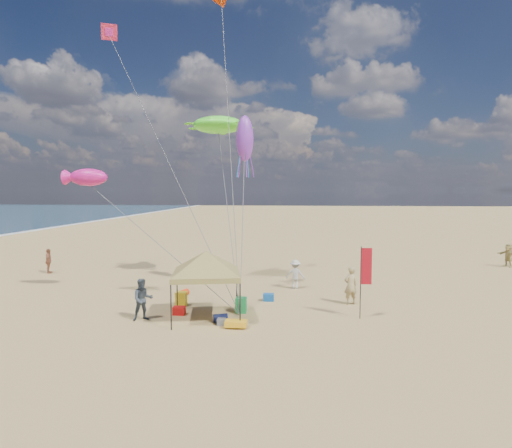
% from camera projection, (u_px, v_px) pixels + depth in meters
% --- Properties ---
extents(ground, '(280.00, 280.00, 0.00)m').
position_uv_depth(ground, '(249.00, 319.00, 18.86)').
color(ground, tan).
rests_on(ground, ground).
extents(canopy_tent, '(5.59, 5.59, 3.51)m').
position_uv_depth(canopy_tent, '(206.00, 254.00, 18.68)').
color(canopy_tent, black).
rests_on(canopy_tent, ground).
extents(feather_flag, '(0.50, 0.05, 3.24)m').
position_uv_depth(feather_flag, '(365.00, 271.00, 18.73)').
color(feather_flag, black).
rests_on(feather_flag, ground).
extents(cooler_red, '(0.54, 0.38, 0.38)m').
position_uv_depth(cooler_red, '(179.00, 311.00, 19.51)').
color(cooler_red, red).
rests_on(cooler_red, ground).
extents(cooler_blue, '(0.54, 0.38, 0.38)m').
position_uv_depth(cooler_blue, '(268.00, 297.00, 21.94)').
color(cooler_blue, '#1351A0').
rests_on(cooler_blue, ground).
extents(bag_navy, '(0.69, 0.54, 0.36)m').
position_uv_depth(bag_navy, '(220.00, 318.00, 18.42)').
color(bag_navy, '#0B1133').
rests_on(bag_navy, ground).
extents(bag_orange, '(0.54, 0.69, 0.36)m').
position_uv_depth(bag_orange, '(184.00, 293.00, 22.93)').
color(bag_orange, '#FB330D').
rests_on(bag_orange, ground).
extents(chair_green, '(0.50, 0.50, 0.70)m').
position_uv_depth(chair_green, '(241.00, 305.00, 19.88)').
color(chair_green, '#1A9244').
rests_on(chair_green, ground).
extents(chair_yellow, '(0.50, 0.50, 0.70)m').
position_uv_depth(chair_yellow, '(181.00, 299.00, 20.98)').
color(chair_yellow, yellow).
rests_on(chair_yellow, ground).
extents(crate_grey, '(0.34, 0.30, 0.28)m').
position_uv_depth(crate_grey, '(221.00, 322.00, 18.02)').
color(crate_grey, slate).
rests_on(crate_grey, ground).
extents(beach_cart, '(0.90, 0.50, 0.24)m').
position_uv_depth(beach_cart, '(236.00, 323.00, 17.61)').
color(beach_cart, yellow).
rests_on(beach_cart, ground).
extents(person_near_a, '(0.81, 0.67, 1.92)m').
position_uv_depth(person_near_a, '(350.00, 285.00, 21.23)').
color(person_near_a, tan).
rests_on(person_near_a, ground).
extents(person_near_b, '(1.12, 1.05, 1.85)m').
position_uv_depth(person_near_b, '(143.00, 299.00, 18.64)').
color(person_near_b, '#353E48').
rests_on(person_near_b, ground).
extents(person_near_c, '(1.17, 0.77, 1.69)m').
position_uv_depth(person_near_c, '(295.00, 274.00, 24.60)').
color(person_near_c, beige).
rests_on(person_near_c, ground).
extents(person_far_a, '(0.74, 1.09, 1.71)m').
position_uv_depth(person_far_a, '(49.00, 261.00, 29.18)').
color(person_far_a, '#A25E3E').
rests_on(person_far_a, ground).
extents(person_far_c, '(1.15, 1.67, 1.73)m').
position_uv_depth(person_far_c, '(508.00, 255.00, 31.66)').
color(person_far_c, tan).
rests_on(person_far_c, ground).
extents(turtle_kite, '(3.60, 3.15, 1.03)m').
position_uv_depth(turtle_kite, '(218.00, 125.00, 25.77)').
color(turtle_kite, '#53FF2E').
rests_on(turtle_kite, ground).
extents(fish_kite, '(2.21, 1.39, 0.91)m').
position_uv_depth(fish_kite, '(88.00, 177.00, 22.38)').
color(fish_kite, '#E01A87').
rests_on(fish_kite, ground).
extents(squid_kite, '(1.09, 1.09, 2.53)m').
position_uv_depth(squid_kite, '(245.00, 139.00, 23.60)').
color(squid_kite, purple).
rests_on(squid_kite, ground).
extents(stunt_kite_pink, '(1.20, 0.91, 1.01)m').
position_uv_depth(stunt_kite_pink, '(109.00, 32.00, 30.31)').
color(stunt_kite_pink, '#F82850').
rests_on(stunt_kite_pink, ground).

